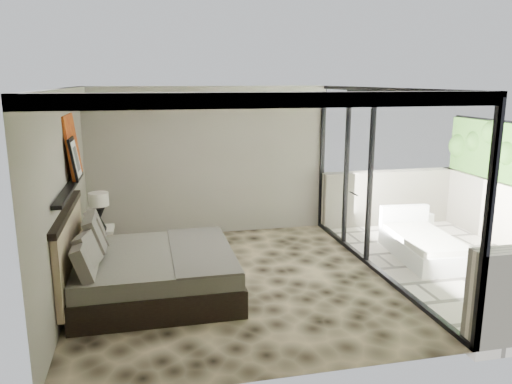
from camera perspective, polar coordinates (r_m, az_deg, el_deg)
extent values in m
plane|color=black|center=(7.47, -2.64, -10.23)|extent=(5.00, 5.00, 0.00)
cube|color=silver|center=(6.88, -2.88, 11.71)|extent=(4.50, 5.00, 0.02)
cube|color=gray|center=(9.46, -5.39, 3.47)|extent=(4.50, 0.02, 2.80)
cube|color=gray|center=(7.02, -21.06, -0.55)|extent=(0.02, 5.00, 2.80)
cube|color=white|center=(7.74, 13.88, 1.10)|extent=(0.08, 5.00, 2.80)
cube|color=beige|center=(8.89, 22.14, -7.78)|extent=(3.00, 5.00, 0.12)
cube|color=black|center=(7.09, -20.54, 0.44)|extent=(0.12, 2.20, 0.05)
cube|color=black|center=(7.14, -11.23, -9.98)|extent=(2.15, 2.05, 0.37)
cube|color=#5F5C4F|center=(7.03, -11.33, -7.75)|extent=(2.09, 1.99, 0.22)
cube|color=#4D4942|center=(7.02, -6.33, -6.57)|extent=(0.82, 2.03, 0.03)
cube|color=#978260|center=(7.02, -20.50, -6.30)|extent=(0.08, 2.15, 1.02)
cube|color=black|center=(8.71, -17.48, -5.69)|extent=(0.61, 0.61, 0.50)
cone|color=black|center=(8.66, -17.37, -3.33)|extent=(0.18, 0.18, 0.17)
cone|color=black|center=(8.62, -17.44, -2.27)|extent=(0.18, 0.18, 0.17)
cylinder|color=white|center=(8.56, -17.55, -0.79)|extent=(0.32, 0.32, 0.22)
cube|color=red|center=(7.70, -20.25, 4.97)|extent=(0.13, 0.90, 0.90)
cube|color=black|center=(7.45, -20.00, 3.59)|extent=(0.11, 0.50, 0.60)
cube|color=silver|center=(9.92, 17.78, -3.59)|extent=(0.58, 0.58, 0.46)
cube|color=white|center=(8.81, 18.61, -6.19)|extent=(1.04, 1.84, 0.31)
cube|color=white|center=(8.75, 18.70, -4.96)|extent=(0.99, 1.73, 0.09)
cube|color=white|center=(9.43, 16.56, -2.61)|extent=(0.89, 0.21, 0.39)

